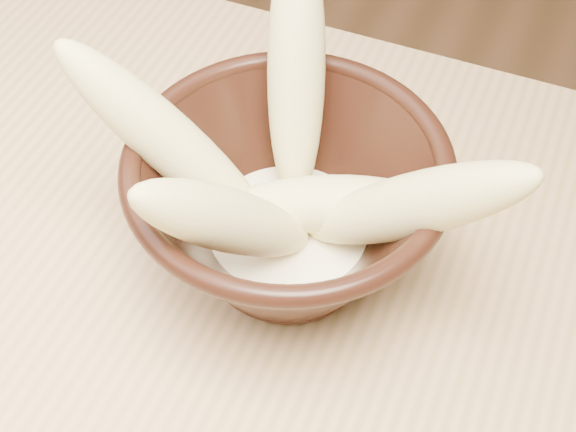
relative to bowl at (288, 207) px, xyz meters
The scene contains 7 objects.
bowl is the anchor object (origin of this frame).
milk_puddle 0.03m from the bowl, 116.57° to the right, with size 0.12×0.12×0.02m, color #FFF0CD.
banana_upright 0.09m from the bowl, 108.05° to the left, with size 0.04×0.04×0.19m, color #DBCE81.
banana_left 0.09m from the bowl, behind, with size 0.04×0.04×0.19m, color #DBCE81.
banana_right 0.09m from the bowl, ahead, with size 0.04×0.04×0.19m, color #DBCE81.
banana_across 0.03m from the bowl, 23.86° to the left, with size 0.04×0.04×0.14m, color #DBCE81.
banana_front 0.07m from the bowl, 107.50° to the right, with size 0.04×0.04×0.17m, color #DBCE81.
Camera 1 is at (0.10, -0.20, 1.24)m, focal length 50.00 mm.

